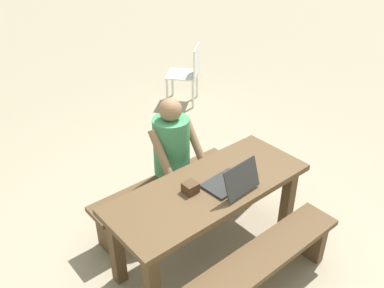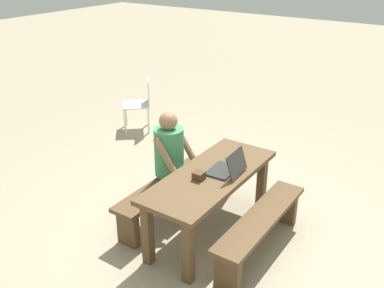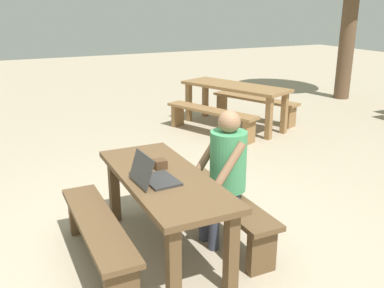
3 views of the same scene
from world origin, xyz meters
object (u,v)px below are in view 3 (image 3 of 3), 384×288
laptop (153,176)px  small_pouch (160,164)px  picnic_table_front (164,189)px  picnic_table_mid (235,92)px  person_seated (225,168)px

laptop → small_pouch: bearing=-35.3°
picnic_table_front → picnic_table_mid: bearing=140.8°
small_pouch → person_seated: person_seated is taller
person_seated → laptop: bearing=-87.2°
picnic_table_front → picnic_table_mid: 4.15m
small_pouch → laptop: bearing=-31.9°
picnic_table_front → person_seated: person_seated is taller
small_pouch → person_seated: size_ratio=0.09×
laptop → small_pouch: size_ratio=3.44×
picnic_table_mid → person_seated: bearing=-54.4°
laptop → person_seated: bearing=-90.6°
picnic_table_front → laptop: bearing=-51.4°
picnic_table_mid → picnic_table_front: bearing=-61.4°
picnic_table_front → person_seated: size_ratio=1.37×
laptop → picnic_table_mid: size_ratio=0.18×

